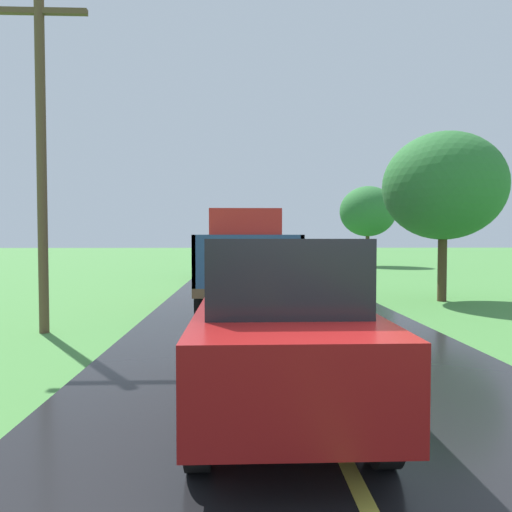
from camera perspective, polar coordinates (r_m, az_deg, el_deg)
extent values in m
plane|color=#47843D|center=(4.31, 11.54, -25.51)|extent=(200.00, 200.00, 0.00)
cube|color=black|center=(4.29, 11.54, -25.04)|extent=(6.40, 120.00, 0.08)
cube|color=#E0D64C|center=(4.27, 11.55, -24.53)|extent=(0.14, 108.00, 0.01)
cube|color=#2D2D30|center=(12.37, -1.22, -3.98)|extent=(0.90, 5.51, 0.24)
cube|color=brown|center=(12.35, -1.22, -3.06)|extent=(2.30, 5.80, 0.20)
cube|color=red|center=(14.25, -1.34, 1.86)|extent=(2.10, 1.90, 1.90)
cube|color=black|center=(15.21, -1.39, 3.13)|extent=(1.79, 0.02, 0.76)
cube|color=#2D517F|center=(11.37, -6.75, -0.24)|extent=(0.08, 3.85, 1.10)
cube|color=#2D517F|center=(11.41, 4.44, -0.22)|extent=(0.08, 3.85, 1.10)
cube|color=#2D517F|center=(9.45, -0.95, -0.70)|extent=(2.30, 0.08, 1.10)
cube|color=#2D517F|center=(13.22, -1.28, 0.10)|extent=(2.30, 0.08, 1.10)
cylinder|color=black|center=(14.19, -5.58, -3.61)|extent=(0.28, 1.00, 1.00)
cylinder|color=black|center=(14.22, 2.91, -3.59)|extent=(0.28, 1.00, 1.00)
cylinder|color=black|center=(10.83, -6.67, -5.40)|extent=(0.28, 1.00, 1.00)
cylinder|color=black|center=(10.87, 4.48, -5.37)|extent=(0.28, 1.00, 1.00)
ellipsoid|color=#93BE35|center=(10.74, -0.89, -2.24)|extent=(0.43, 0.52, 0.42)
ellipsoid|color=#9BBC20|center=(11.66, -2.68, -0.46)|extent=(0.54, 0.63, 0.37)
ellipsoid|color=#A1C51F|center=(12.79, -1.31, -1.67)|extent=(0.56, 0.68, 0.41)
ellipsoid|color=#9FC820|center=(12.55, -2.67, -0.28)|extent=(0.52, 0.49, 0.46)
ellipsoid|color=#94CA34|center=(12.53, 1.52, -1.75)|extent=(0.46, 0.56, 0.51)
ellipsoid|color=#90BE22|center=(12.00, -4.64, -1.81)|extent=(0.41, 0.43, 0.39)
ellipsoid|color=#9EB829|center=(12.46, -2.56, -1.58)|extent=(0.55, 0.55, 0.40)
ellipsoid|color=#92C32E|center=(11.54, -4.51, -0.40)|extent=(0.57, 0.56, 0.50)
ellipsoid|color=#97C72E|center=(12.35, -1.61, -1.83)|extent=(0.45, 0.55, 0.38)
ellipsoid|color=#A7BF2C|center=(10.30, 0.05, -0.75)|extent=(0.45, 0.48, 0.50)
ellipsoid|color=#92B61F|center=(10.59, -4.01, -0.77)|extent=(0.59, 0.59, 0.50)
cube|color=#2D2D30|center=(24.61, -1.98, -0.94)|extent=(0.90, 5.51, 0.24)
cube|color=brown|center=(24.60, -1.98, -0.48)|extent=(2.30, 5.80, 0.20)
cube|color=#1E479E|center=(26.52, -1.99, 1.98)|extent=(2.10, 1.90, 1.90)
cube|color=black|center=(27.48, -2.00, 2.68)|extent=(1.79, 0.02, 0.76)
cube|color=#232328|center=(23.63, -4.67, 0.98)|extent=(0.08, 3.85, 1.10)
cube|color=#232328|center=(23.63, 0.71, 0.99)|extent=(0.08, 3.85, 1.10)
cube|color=#232328|center=(21.72, -1.97, 0.89)|extent=(2.30, 0.08, 1.10)
cube|color=#232328|center=(25.49, -1.99, 1.07)|extent=(2.30, 0.08, 1.10)
cylinder|color=black|center=(26.43, -4.27, -0.96)|extent=(0.28, 1.00, 1.00)
cylinder|color=black|center=(26.43, 0.29, -0.95)|extent=(0.28, 1.00, 1.00)
cylinder|color=black|center=(23.04, -4.59, -1.41)|extent=(0.28, 1.00, 1.00)
cylinder|color=black|center=(23.05, 0.64, -1.40)|extent=(0.28, 1.00, 1.00)
ellipsoid|color=#A1C224|center=(25.10, -1.31, 1.64)|extent=(0.56, 0.52, 0.44)
ellipsoid|color=#96BE35|center=(24.76, -3.65, 0.94)|extent=(0.47, 0.45, 0.36)
ellipsoid|color=#A1B929|center=(23.43, -4.03, 0.08)|extent=(0.43, 0.56, 0.43)
ellipsoid|color=#A3C932|center=(24.68, -2.99, 0.14)|extent=(0.51, 0.54, 0.48)
ellipsoid|color=#97CC2D|center=(22.91, -3.61, 0.79)|extent=(0.47, 0.50, 0.49)
ellipsoid|color=#95BD2E|center=(22.42, -2.46, 0.73)|extent=(0.54, 0.65, 0.40)
ellipsoid|color=#9EB41F|center=(23.21, -2.49, 1.55)|extent=(0.60, 0.73, 0.36)
ellipsoid|color=#93CB30|center=(24.64, -2.86, 0.20)|extent=(0.59, 0.74, 0.48)
ellipsoid|color=#A1C326|center=(24.74, -1.43, 0.14)|extent=(0.53, 0.59, 0.38)
ellipsoid|color=#9BBB29|center=(24.11, -4.00, 0.05)|extent=(0.55, 0.62, 0.43)
ellipsoid|color=#90BD26|center=(24.19, -1.67, 1.73)|extent=(0.59, 0.60, 0.43)
cylinder|color=brown|center=(10.87, -24.87, 10.18)|extent=(0.20, 0.20, 7.11)
cube|color=brown|center=(11.75, -25.13, 25.59)|extent=(1.98, 0.12, 0.12)
cylinder|color=#4C3823|center=(15.96, 21.92, -1.32)|extent=(0.28, 0.28, 2.16)
ellipsoid|color=#2D7033|center=(16.02, 22.05, 7.97)|extent=(3.78, 3.78, 3.40)
cylinder|color=#4C3823|center=(35.04, 13.54, 0.75)|extent=(0.28, 0.28, 2.38)
ellipsoid|color=#2D7033|center=(35.09, 13.58, 5.36)|extent=(4.08, 4.08, 3.68)
cube|color=maroon|center=(5.21, 2.78, -10.06)|extent=(1.70, 4.10, 0.80)
cube|color=black|center=(4.91, 2.99, -1.96)|extent=(1.44, 2.05, 0.70)
cylinder|color=black|center=(6.55, -5.08, -11.98)|extent=(0.20, 0.64, 0.64)
cylinder|color=black|center=(6.66, 8.58, -11.77)|extent=(0.20, 0.64, 0.64)
cylinder|color=black|center=(4.14, -7.03, -20.56)|extent=(0.20, 0.64, 0.64)
cylinder|color=black|center=(4.30, 15.25, -19.74)|extent=(0.20, 0.64, 0.64)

